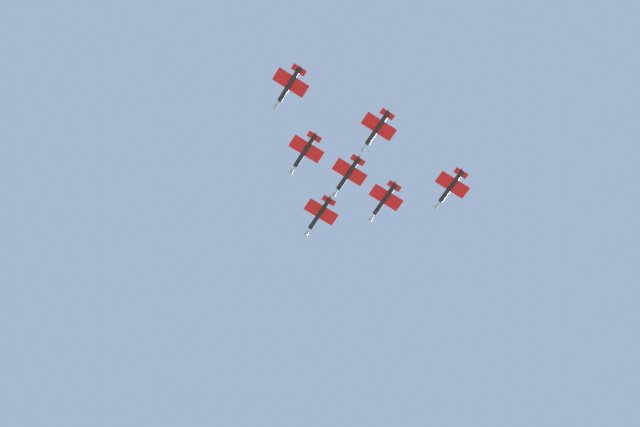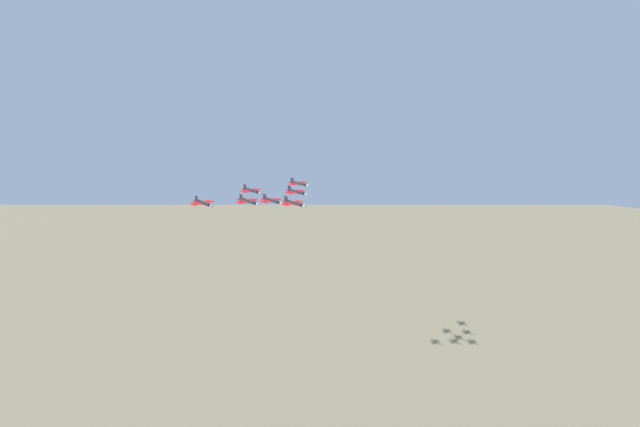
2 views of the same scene
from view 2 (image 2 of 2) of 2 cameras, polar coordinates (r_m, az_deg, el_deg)
name	(u,v)px [view 2 (image 2 of 2)]	position (r m, az deg, el deg)	size (l,w,h in m)	color
jet_lead	(294,203)	(186.69, -3.32, 1.31)	(13.27, 9.94, 2.75)	black
jet_port_inner	(296,192)	(204.65, -2.98, 2.72)	(13.27, 9.94, 2.75)	black
jet_starboard_inner	(248,201)	(188.68, -8.98, 1.53)	(13.27, 9.94, 2.75)	black
jet_port_outer	(271,200)	(197.88, -6.08, 1.63)	(13.27, 9.94, 2.75)	black
jet_starboard_outer	(299,183)	(222.84, -2.69, 3.77)	(13.27, 9.94, 2.75)	black
jet_center_rear	(203,203)	(192.82, -14.44, 1.29)	(13.27, 9.94, 2.75)	black
jet_port_trail	(251,190)	(208.69, -8.58, 2.86)	(13.27, 9.94, 2.75)	black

